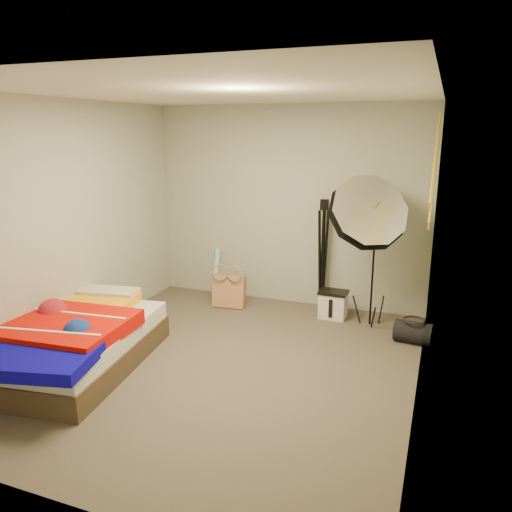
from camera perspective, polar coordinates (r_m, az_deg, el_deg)
The scene contains 15 objects.
floor at distance 4.90m, azimuth -3.68°, elevation -12.38°, with size 4.00×4.00×0.00m, color brown.
ceiling at distance 4.39m, azimuth -4.22°, elevation 18.23°, with size 4.00×4.00×0.00m, color silver.
wall_back at distance 6.32m, azimuth 3.69°, elevation 5.65°, with size 3.50×3.50×0.00m, color #9CA292.
wall_front at distance 2.86m, azimuth -21.00°, elevation -6.04°, with size 3.50×3.50×0.00m, color #9CA292.
wall_left at distance 5.44m, azimuth -20.97°, elevation 3.32°, with size 4.00×4.00×0.00m, color #9CA292.
wall_right at distance 4.08m, azimuth 18.99°, elevation 0.10°, with size 4.00×4.00×0.00m, color #9CA292.
tote_bag at distance 6.34m, azimuth -3.10°, elevation -4.03°, with size 0.41×0.12×0.41m, color tan.
wrapping_roll at distance 6.78m, azimuth -4.59°, elevation -1.86°, with size 0.07×0.07×0.63m, color #56B8D3.
camera_case at distance 6.05m, azimuth 8.78°, elevation -5.61°, with size 0.31×0.22×0.31m, color silver.
duffel_bag at distance 5.57m, azimuth 17.52°, elevation -8.31°, with size 0.23×0.23×0.38m, color black.
wall_stripe_upper at distance 4.58m, azimuth 19.77°, elevation 10.39°, with size 0.02×1.10×0.10m, color gold.
wall_stripe_lower at distance 4.84m, azimuth 19.65°, elevation 8.19°, with size 0.02×1.10×0.10m, color gold.
bed at distance 5.09m, azimuth -20.45°, elevation -8.99°, with size 1.53×2.05×0.52m.
photo_umbrella at distance 5.50m, azimuth 12.52°, elevation 4.64°, with size 0.88×0.97×1.82m.
camera_tripod at distance 6.15m, azimuth 7.66°, elevation 0.99°, with size 0.10×0.10×1.39m.
Camera 1 is at (1.84, -3.97, 2.20)m, focal length 35.00 mm.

